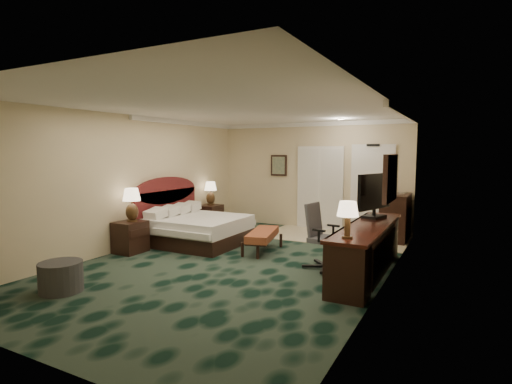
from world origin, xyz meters
The scene contains 25 objects.
floor centered at (0.00, 0.00, 0.00)m, with size 5.00×7.50×0.00m, color black.
ceiling centered at (0.00, 0.00, 2.70)m, with size 5.00×7.50×0.00m, color silver.
wall_back centered at (0.00, 3.75, 1.35)m, with size 5.00×0.00×2.70m, color beige.
wall_front centered at (0.00, -3.75, 1.35)m, with size 5.00×0.00×2.70m, color beige.
wall_left centered at (-2.50, 0.00, 1.35)m, with size 0.00×7.50×2.70m, color beige.
wall_right centered at (2.50, 0.00, 1.35)m, with size 0.00×7.50×2.70m, color beige.
crown_molding centered at (0.00, 0.00, 2.65)m, with size 5.00×7.50×0.10m, color white, non-canonical shape.
tile_patch centered at (0.90, 2.90, 0.01)m, with size 3.20×1.70×0.01m, color beige.
headboard centered at (-2.44, 1.00, 0.70)m, with size 0.12×2.00×1.40m, color #501018, non-canonical shape.
entry_door centered at (1.55, 3.72, 1.05)m, with size 1.02×0.06×2.18m, color white.
closet_doors centered at (0.25, 3.71, 1.05)m, with size 1.20×0.06×2.10m, color silver.
wall_art centered at (-0.90, 3.71, 1.60)m, with size 0.45×0.06×0.55m, color #476154.
wall_mirror centered at (2.46, 0.60, 1.55)m, with size 0.05×0.95×0.75m, color white.
bed centered at (-1.48, 0.90, 0.29)m, with size 1.83×1.70×0.58m, color silver.
nightstand_near centered at (-2.24, -0.33, 0.31)m, with size 0.49×0.56×0.61m, color black.
nightstand_far centered at (-2.24, 2.44, 0.30)m, with size 0.48×0.55×0.60m, color black.
lamp_near centered at (-2.22, -0.28, 0.94)m, with size 0.34×0.34×0.65m, color black, non-canonical shape.
lamp_far centered at (-2.27, 2.50, 0.90)m, with size 0.32×0.32×0.60m, color black, non-canonical shape.
bed_bench centered at (0.03, 0.92, 0.21)m, with size 0.43×1.23×0.42m, color maroon.
ottoman centered at (-1.46, -2.41, 0.21)m, with size 0.59×0.59×0.42m, color #2B2B2B.
desk centered at (2.18, 0.36, 0.41)m, with size 0.61×2.81×0.81m, color black.
tv centered at (2.13, 1.09, 1.20)m, with size 0.08×1.00×0.78m, color black.
desk_lamp centered at (2.14, -0.73, 1.06)m, with size 0.29×0.29×0.51m, color black, non-canonical shape.
desk_chair centered at (1.50, 0.39, 0.55)m, with size 0.64×0.60×1.10m, color #474749, non-canonical shape.
minibar centered at (2.18, 3.20, 0.52)m, with size 0.55×0.98×1.04m, color black.
Camera 1 is at (3.52, -5.95, 1.97)m, focal length 28.00 mm.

